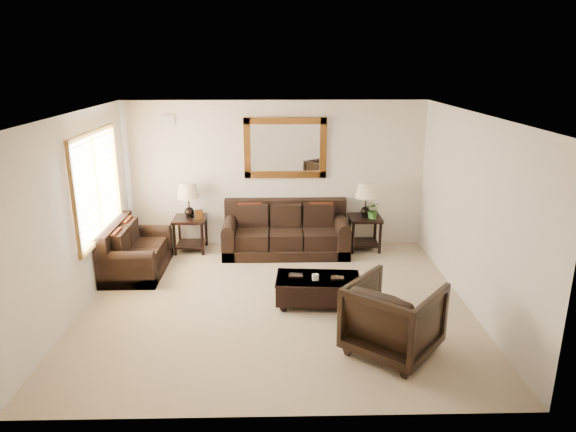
{
  "coord_description": "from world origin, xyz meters",
  "views": [
    {
      "loc": [
        0.03,
        -6.78,
        3.38
      ],
      "look_at": [
        0.2,
        0.6,
        1.13
      ],
      "focal_mm": 32.0,
      "sensor_mm": 36.0,
      "label": 1
    }
  ],
  "objects_px": {
    "end_table_left": "(189,207)",
    "loveseat": "(134,254)",
    "coffee_table": "(318,287)",
    "sofa": "(286,234)",
    "end_table_right": "(366,206)",
    "armchair": "(394,315)"
  },
  "relations": [
    {
      "from": "sofa",
      "to": "coffee_table",
      "type": "height_order",
      "value": "sofa"
    },
    {
      "from": "end_table_right",
      "to": "armchair",
      "type": "xyz_separation_m",
      "value": [
        -0.24,
        -3.52,
        -0.33
      ]
    },
    {
      "from": "loveseat",
      "to": "armchair",
      "type": "bearing_deg",
      "value": -124.13
    },
    {
      "from": "sofa",
      "to": "loveseat",
      "type": "bearing_deg",
      "value": -161.28
    },
    {
      "from": "sofa",
      "to": "end_table_right",
      "type": "height_order",
      "value": "end_table_right"
    },
    {
      "from": "coffee_table",
      "to": "armchair",
      "type": "relative_size",
      "value": 1.26
    },
    {
      "from": "sofa",
      "to": "end_table_right",
      "type": "relative_size",
      "value": 1.78
    },
    {
      "from": "armchair",
      "to": "sofa",
      "type": "bearing_deg",
      "value": -30.56
    },
    {
      "from": "end_table_left",
      "to": "loveseat",
      "type": "bearing_deg",
      "value": -129.03
    },
    {
      "from": "end_table_left",
      "to": "end_table_right",
      "type": "bearing_deg",
      "value": 0.09
    },
    {
      "from": "sofa",
      "to": "coffee_table",
      "type": "relative_size",
      "value": 1.81
    },
    {
      "from": "loveseat",
      "to": "coffee_table",
      "type": "relative_size",
      "value": 1.2
    },
    {
      "from": "end_table_right",
      "to": "armchair",
      "type": "bearing_deg",
      "value": -93.96
    },
    {
      "from": "end_table_right",
      "to": "armchair",
      "type": "relative_size",
      "value": 1.28
    },
    {
      "from": "coffee_table",
      "to": "end_table_right",
      "type": "bearing_deg",
      "value": 69.37
    },
    {
      "from": "sofa",
      "to": "coffee_table",
      "type": "distance_m",
      "value": 2.15
    },
    {
      "from": "armchair",
      "to": "end_table_left",
      "type": "bearing_deg",
      "value": -10.1
    },
    {
      "from": "loveseat",
      "to": "end_table_left",
      "type": "distance_m",
      "value": 1.35
    },
    {
      "from": "sofa",
      "to": "armchair",
      "type": "height_order",
      "value": "armchair"
    },
    {
      "from": "loveseat",
      "to": "end_table_left",
      "type": "bearing_deg",
      "value": -39.03
    },
    {
      "from": "loveseat",
      "to": "end_table_right",
      "type": "bearing_deg",
      "value": -76.28
    },
    {
      "from": "loveseat",
      "to": "coffee_table",
      "type": "bearing_deg",
      "value": -112.89
    }
  ]
}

